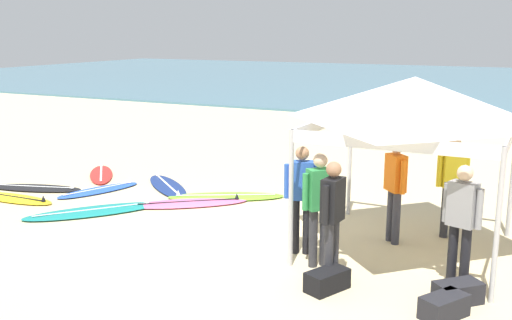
{
  "coord_description": "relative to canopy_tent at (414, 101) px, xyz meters",
  "views": [
    {
      "loc": [
        4.88,
        -8.48,
        3.43
      ],
      "look_at": [
        -0.06,
        1.47,
        1.0
      ],
      "focal_mm": 41.68,
      "sensor_mm": 36.0,
      "label": 1
    }
  ],
  "objects": [
    {
      "name": "ground_plane",
      "position": [
        -3.03,
        -0.61,
        -2.39
      ],
      "size": [
        80.0,
        80.0,
        0.0
      ],
      "primitive_type": "plane",
      "color": "beige"
    },
    {
      "name": "person_green",
      "position": [
        -1.02,
        -1.23,
        -1.4
      ],
      "size": [
        0.41,
        0.43,
        1.71
      ],
      "color": "#2D2D33",
      "rests_on": "ground"
    },
    {
      "name": "surfboard_pink",
      "position": [
        -4.46,
        0.59,
        -2.35
      ],
      "size": [
        2.28,
        1.97,
        0.19
      ],
      "color": "pink",
      "rests_on": "ground"
    },
    {
      "name": "surfboard_navy",
      "position": [
        -5.63,
        1.51,
        -2.35
      ],
      "size": [
        2.06,
        1.88,
        0.19
      ],
      "color": "navy",
      "rests_on": "ground"
    },
    {
      "name": "surfboard_black",
      "position": [
        -8.12,
        0.08,
        -2.35
      ],
      "size": [
        2.2,
        1.17,
        0.19
      ],
      "color": "black",
      "rests_on": "ground"
    },
    {
      "name": "person_yellow",
      "position": [
        0.52,
        0.93,
        -1.4
      ],
      "size": [
        0.49,
        0.37,
        1.71
      ],
      "color": "#2D2D33",
      "rests_on": "ground"
    },
    {
      "name": "surfboard_yellow",
      "position": [
        -7.92,
        -0.73,
        -2.35
      ],
      "size": [
        2.05,
        0.62,
        0.19
      ],
      "color": "yellow",
      "rests_on": "ground"
    },
    {
      "name": "gear_bag_near_tent",
      "position": [
        -0.61,
        -1.99,
        -2.25
      ],
      "size": [
        0.54,
        0.68,
        0.28
      ],
      "primitive_type": "cube",
      "rotation": [
        0.0,
        0.0,
        1.15
      ],
      "color": "black",
      "rests_on": "ground"
    },
    {
      "name": "gear_bag_on_sand",
      "position": [
        1.02,
        -1.6,
        -2.25
      ],
      "size": [
        0.65,
        0.65,
        0.28
      ],
      "primitive_type": "cube",
      "rotation": [
        0.0,
        0.0,
        0.78
      ],
      "color": "#232328",
      "rests_on": "ground"
    },
    {
      "name": "canopy_tent",
      "position": [
        0.0,
        0.0,
        0.0
      ],
      "size": [
        2.93,
        2.93,
        2.75
      ],
      "color": "#B7B7BC",
      "rests_on": "ground"
    },
    {
      "name": "surfboard_red",
      "position": [
        -7.69,
        1.7,
        -2.35
      ],
      "size": [
        1.66,
        1.83,
        0.19
      ],
      "color": "red",
      "rests_on": "ground"
    },
    {
      "name": "person_orange",
      "position": [
        -0.28,
        0.25,
        -1.4
      ],
      "size": [
        0.41,
        0.43,
        1.71
      ],
      "color": "#383842",
      "rests_on": "ground"
    },
    {
      "name": "sea",
      "position": [
        -3.03,
        32.35,
        -2.34
      ],
      "size": [
        80.0,
        36.0,
        0.1
      ],
      "primitive_type": "cube",
      "color": "teal",
      "rests_on": "ground"
    },
    {
      "name": "person_black",
      "position": [
        -0.67,
        -1.68,
        -1.4
      ],
      "size": [
        0.25,
        0.55,
        1.71
      ],
      "color": "#2D2D33",
      "rests_on": "ground"
    },
    {
      "name": "person_blue",
      "position": [
        -1.45,
        -0.88,
        -1.4
      ],
      "size": [
        0.53,
        0.32,
        1.71
      ],
      "color": "black",
      "rests_on": "ground"
    },
    {
      "name": "gear_bag_by_pole",
      "position": [
        0.93,
        -2.09,
        -2.25
      ],
      "size": [
        0.58,
        0.68,
        0.28
      ],
      "primitive_type": "cube",
      "rotation": [
        0.0,
        0.0,
        1.03
      ],
      "color": "#232328",
      "rests_on": "ground"
    },
    {
      "name": "surfboard_blue",
      "position": [
        -6.76,
        0.56,
        -2.35
      ],
      "size": [
        1.15,
        1.97,
        0.19
      ],
      "color": "blue",
      "rests_on": "ground"
    },
    {
      "name": "surfboard_lime",
      "position": [
        -4.04,
        1.33,
        -2.35
      ],
      "size": [
        2.43,
        1.74,
        0.19
      ],
      "color": "#7AD12D",
      "rests_on": "ground"
    },
    {
      "name": "surfboard_teal",
      "position": [
        -5.82,
        -0.7,
        -2.35
      ],
      "size": [
        2.19,
        2.44,
        0.19
      ],
      "color": "#19847F",
      "rests_on": "ground"
    },
    {
      "name": "person_grey",
      "position": [
        0.94,
        -1.12,
        -1.4
      ],
      "size": [
        0.53,
        0.32,
        1.71
      ],
      "color": "black",
      "rests_on": "ground"
    }
  ]
}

